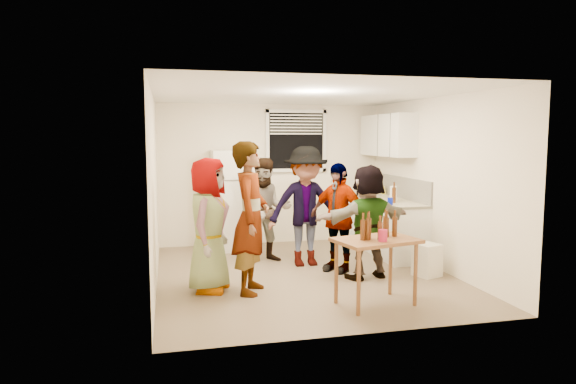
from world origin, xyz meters
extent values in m
cube|color=white|center=(-0.75, 1.88, 0.85)|extent=(0.70, 0.70, 1.70)
cube|color=white|center=(1.70, 1.15, 0.43)|extent=(0.60, 2.20, 0.86)
cube|color=beige|center=(1.70, 1.15, 0.88)|extent=(0.64, 2.22, 0.04)
cube|color=#B3AEA4|center=(1.99, 1.15, 1.08)|extent=(0.03, 2.20, 0.36)
cube|color=white|center=(1.83, 1.35, 1.95)|extent=(0.34, 1.60, 0.70)
cylinder|color=white|center=(1.68, 0.73, 0.90)|extent=(0.11, 0.11, 0.24)
cylinder|color=black|center=(1.75, 1.86, 0.90)|extent=(0.08, 0.08, 0.33)
cylinder|color=#47230C|center=(1.60, 0.54, 0.90)|extent=(0.06, 0.06, 0.24)
cylinder|color=#0714A4|center=(1.44, 0.32, 0.90)|extent=(0.08, 0.08, 0.11)
cube|color=#E5CF57|center=(1.92, 1.68, 0.98)|extent=(0.02, 0.18, 0.15)
cube|color=white|center=(1.65, -0.47, 0.25)|extent=(0.39, 0.39, 0.45)
cylinder|color=#47230C|center=(0.49, -1.51, 0.77)|extent=(0.05, 0.05, 0.21)
cylinder|color=#B31C40|center=(0.49, -1.59, 0.77)|extent=(0.10, 0.10, 0.13)
imported|color=gray|center=(-1.35, -0.45, 0.00)|extent=(1.86, 1.37, 0.53)
imported|color=#141933|center=(-0.85, -0.64, 0.00)|extent=(1.99, 1.27, 0.45)
imported|color=#523222|center=(-0.36, 0.87, 0.00)|extent=(0.87, 1.65, 0.61)
imported|color=#39393D|center=(0.17, 0.51, 0.00)|extent=(1.16, 1.79, 0.66)
imported|color=black|center=(0.52, 0.08, 0.00)|extent=(1.80, 1.68, 0.38)
imported|color=#F37A59|center=(0.80, -0.37, 0.00)|extent=(1.73, 1.82, 0.46)
camera|label=1|loc=(-1.83, -6.81, 1.94)|focal=32.00mm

